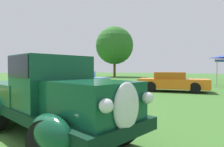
% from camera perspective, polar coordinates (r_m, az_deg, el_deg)
% --- Properties ---
extents(ground_plane, '(120.00, 120.00, 0.00)m').
position_cam_1_polar(ground_plane, '(4.75, -26.62, -16.38)').
color(ground_plane, '#386628').
extents(feature_pickup_truck, '(4.54, 2.63, 1.70)m').
position_cam_1_polar(feature_pickup_truck, '(4.29, -17.59, -6.33)').
color(feature_pickup_truck, black).
rests_on(feature_pickup_truck, ground_plane).
extents(show_car_lime, '(4.46, 2.05, 1.22)m').
position_cam_1_polar(show_car_lime, '(18.78, -21.47, -1.23)').
color(show_car_lime, '#60C62D').
rests_on(show_car_lime, ground_plane).
extents(show_car_skyblue, '(3.96, 1.90, 1.22)m').
position_cam_1_polar(show_car_skyblue, '(14.86, -8.80, -1.83)').
color(show_car_skyblue, '#669EDB').
rests_on(show_car_skyblue, ground_plane).
extents(show_car_orange, '(4.43, 2.37, 1.22)m').
position_cam_1_polar(show_car_orange, '(12.88, 17.28, -2.38)').
color(show_car_orange, orange).
rests_on(show_car_orange, ground_plane).
extents(spectator_near_truck, '(0.43, 0.46, 1.69)m').
position_cam_1_polar(spectator_near_truck, '(11.86, -19.09, -1.19)').
color(spectator_near_truck, '#383838').
rests_on(spectator_near_truck, ground_plane).
extents(treeline_far_left, '(6.76, 6.76, 9.00)m').
position_cam_1_polar(treeline_far_left, '(35.20, 0.75, 8.24)').
color(treeline_far_left, brown).
rests_on(treeline_far_left, ground_plane).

